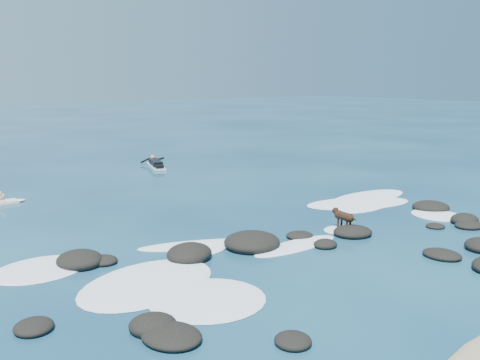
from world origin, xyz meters
TOP-DOWN VIEW (x-y plane):
  - ground at (0.00, 0.00)m, footprint 160.00×160.00m
  - reef_rocks at (1.07, -1.68)m, footprint 14.71×7.86m
  - breaking_foam at (0.45, 0.54)m, footprint 15.08×6.75m
  - paddling_surfer_rig at (2.62, 12.90)m, footprint 1.45×2.72m
  - dog at (2.14, -0.16)m, footprint 0.29×1.02m

SIDE VIEW (x-z plane):
  - ground at x=0.00m, z-range 0.00..0.00m
  - breaking_foam at x=0.45m, z-range -0.05..0.07m
  - reef_rocks at x=1.07m, z-range -0.15..0.36m
  - paddling_surfer_rig at x=2.62m, z-range -0.07..0.40m
  - dog at x=2.14m, z-range 0.10..0.75m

